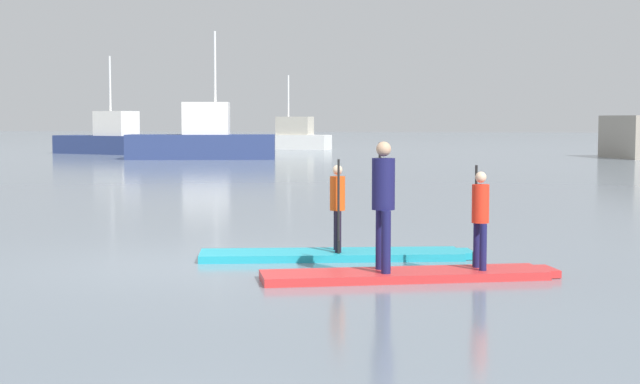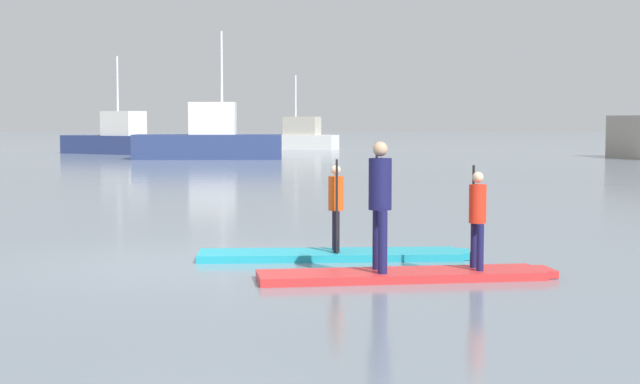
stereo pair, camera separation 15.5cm
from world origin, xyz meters
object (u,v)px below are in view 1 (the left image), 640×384
(paddler_child_solo, at_px, (338,203))
(trawler_grey_distant, at_px, (289,137))
(paddleboard_near, at_px, (336,255))
(motor_boat_small_navy, at_px, (202,140))
(paddler_child_front, at_px, (480,214))
(fishing_boat_green_midground, at_px, (109,139))
(paddleboard_far, at_px, (410,275))
(paddler_adult, at_px, (383,197))

(paddler_child_solo, bearing_deg, trawler_grey_distant, 102.71)
(paddleboard_near, height_order, motor_boat_small_navy, motor_boat_small_navy)
(paddler_child_front, relative_size, fishing_boat_green_midground, 0.20)
(paddler_child_solo, distance_m, fishing_boat_green_midground, 40.17)
(motor_boat_small_navy, distance_m, trawler_grey_distant, 14.67)
(paddleboard_near, relative_size, fishing_boat_green_midground, 0.60)
(fishing_boat_green_midground, bearing_deg, paddleboard_near, -63.24)
(paddleboard_far, distance_m, paddler_adult, 0.99)
(paddler_child_solo, height_order, paddler_child_front, paddler_child_solo)
(paddler_child_solo, bearing_deg, paddler_adult, -63.36)
(paddler_adult, bearing_deg, paddleboard_far, 17.50)
(paddleboard_far, bearing_deg, fishing_boat_green_midground, 117.22)
(motor_boat_small_navy, bearing_deg, trawler_grey_distant, 85.80)
(paddler_child_front, distance_m, motor_boat_small_navy, 34.38)
(motor_boat_small_navy, bearing_deg, paddler_child_solo, -69.75)
(paddler_child_solo, distance_m, paddleboard_far, 2.01)
(paddleboard_far, height_order, trawler_grey_distant, trawler_grey_distant)
(paddleboard_near, distance_m, paddler_child_solo, 0.72)
(paddleboard_near, height_order, paddleboard_far, same)
(paddler_child_solo, xyz_separation_m, trawler_grey_distant, (-10.19, 45.16, -0.04))
(motor_boat_small_navy, bearing_deg, paddler_child_front, -67.42)
(paddler_child_front, bearing_deg, fishing_boat_green_midground, 118.38)
(paddler_adult, height_order, fishing_boat_green_midground, fishing_boat_green_midground)
(paddleboard_far, relative_size, fishing_boat_green_midground, 0.57)
(paddler_child_front, xyz_separation_m, motor_boat_small_navy, (-13.20, 31.75, 0.11))
(paddler_adult, height_order, paddler_child_front, paddler_adult)
(paddler_child_solo, bearing_deg, paddler_child_front, -32.04)
(paddleboard_far, bearing_deg, motor_boat_small_navy, 111.13)
(paddler_child_solo, relative_size, paddleboard_far, 0.35)
(paddler_child_solo, xyz_separation_m, fishing_boat_green_midground, (-18.10, 35.86, 0.03))
(paddler_adult, xyz_separation_m, fishing_boat_green_midground, (-18.90, 37.46, -0.19))
(fishing_boat_green_midground, bearing_deg, trawler_grey_distant, 49.62)
(fishing_boat_green_midground, distance_m, motor_boat_small_navy, 8.67)
(motor_boat_small_navy, relative_size, trawler_grey_distant, 1.29)
(paddleboard_far, xyz_separation_m, paddler_adult, (-0.32, -0.10, 0.94))
(paddleboard_far, bearing_deg, paddler_adult, -162.50)
(motor_boat_small_navy, bearing_deg, paddleboard_far, -68.87)
(paddleboard_near, distance_m, fishing_boat_green_midground, 40.16)
(paddleboard_near, relative_size, trawler_grey_distant, 0.68)
(paddler_child_front, bearing_deg, motor_boat_small_navy, 112.58)
(paddler_adult, height_order, motor_boat_small_navy, motor_boat_small_navy)
(paddler_child_solo, distance_m, motor_boat_small_navy, 32.55)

